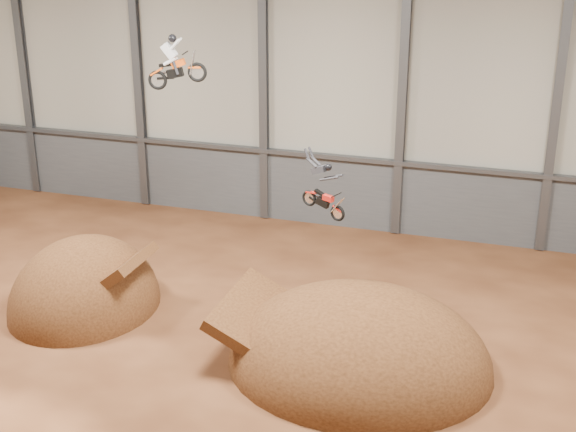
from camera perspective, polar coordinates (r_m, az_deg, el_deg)
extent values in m
plane|color=#442212|center=(27.15, -5.49, -11.65)|extent=(40.00, 40.00, 0.00)
cube|color=#A29E8F|center=(37.85, 3.18, 9.36)|extent=(40.00, 0.10, 14.00)
cube|color=#4A4D51|center=(39.15, 2.99, 1.79)|extent=(39.80, 0.18, 3.50)
cube|color=#47494F|center=(38.46, 2.98, 4.25)|extent=(39.80, 0.35, 0.20)
cube|color=#47494F|center=(44.84, -18.29, 10.18)|extent=(0.40, 0.36, 13.90)
cube|color=#47494F|center=(41.31, -10.63, 10.02)|extent=(0.40, 0.36, 13.90)
cube|color=#47494F|center=(38.63, -1.74, 9.62)|extent=(0.40, 0.36, 13.90)
cube|color=#47494F|center=(36.97, 8.16, 8.91)|extent=(0.40, 0.36, 13.90)
cube|color=#47494F|center=(36.47, 18.61, 7.86)|extent=(0.40, 0.36, 13.90)
ellipsoid|color=#371C0D|center=(32.63, -14.16, -6.29)|extent=(5.63, 6.49, 5.63)
ellipsoid|color=#371C0D|center=(28.03, 5.03, -10.49)|extent=(9.09, 8.04, 5.24)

